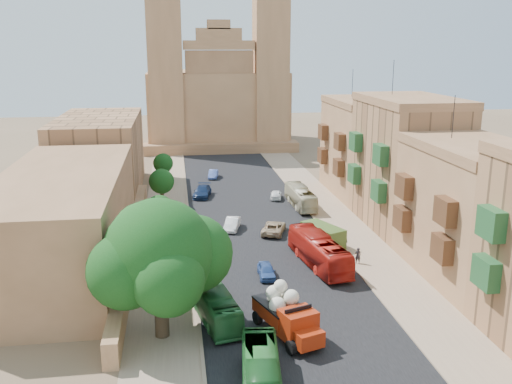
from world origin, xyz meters
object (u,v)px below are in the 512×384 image
object	(u,v)px
car_cream	(274,228)
pedestrian_c	(344,241)
car_blue_a	(266,271)
pedestrian_a	(358,256)
street_tree_d	(163,164)
bus_green_north	(213,302)
church	(217,96)
bus_green_south	(261,380)
bus_cream_east	(301,197)
street_tree_a	(156,254)
car_white_b	(276,195)
olive_pickup	(323,235)
car_white_a	(232,224)
car_blue_b	(213,174)
car_dkblue	(202,191)
street_tree_b	(159,210)
red_truck	(287,313)
street_tree_c	(162,182)
ficus_tree	(160,257)
bus_red_east	(319,251)

from	to	relation	value
car_cream	pedestrian_c	world-z (taller)	pedestrian_c
car_blue_a	pedestrian_a	world-z (taller)	pedestrian_a
street_tree_d	pedestrian_a	distance (m)	37.64
bus_green_north	pedestrian_c	distance (m)	18.36
car_blue_a	pedestrian_a	bearing A→B (deg)	14.25
church	car_blue_a	distance (m)	66.34
bus_green_south	bus_cream_east	bearing A→B (deg)	80.88
street_tree_a	bus_green_north	size ratio (longest dim) A/B	0.51
street_tree_a	bus_cream_east	distance (m)	27.21
bus_green_south	car_white_b	size ratio (longest dim) A/B	2.63
olive_pickup	car_white_a	bearing A→B (deg)	144.29
street_tree_d	car_blue_a	distance (m)	36.32
street_tree_a	bus_cream_east	xyz separation A→B (m)	(16.50, 21.58, -1.69)
car_blue_b	car_dkblue	bearing A→B (deg)	-92.06
street_tree_d	pedestrian_a	xyz separation A→B (m)	(17.58, -33.22, -2.11)
olive_pickup	bus_green_south	xyz separation A→B (m)	(-9.72, -24.03, 0.27)
car_white_a	pedestrian_c	distance (m)	12.41
street_tree_a	pedestrian_c	distance (m)	18.85
street_tree_b	car_cream	distance (m)	11.84
street_tree_d	bus_green_north	world-z (taller)	street_tree_d
olive_pickup	car_blue_b	distance (m)	31.56
red_truck	olive_pickup	size ratio (longest dim) A/B	1.28
street_tree_d	red_truck	xyz separation A→B (m)	(8.82, -45.07, -1.26)
street_tree_b	car_dkblue	bearing A→B (deg)	72.53
street_tree_c	ficus_tree	bearing A→B (deg)	-88.95
bus_green_south	car_cream	distance (m)	28.69
car_white_a	car_blue_b	xyz separation A→B (m)	(-0.30, 24.42, -0.04)
church	olive_pickup	bearing A→B (deg)	-84.43
car_blue_a	bus_cream_east	bearing A→B (deg)	71.83
street_tree_d	car_blue_b	distance (m)	7.86
ficus_tree	street_tree_a	bearing A→B (deg)	94.18
church	car_cream	distance (m)	55.26
car_cream	bus_red_east	bearing A→B (deg)	123.72
car_cream	car_blue_a	bearing A→B (deg)	96.27
red_truck	car_blue_a	bearing A→B (deg)	88.94
bus_cream_east	car_blue_b	xyz separation A→B (m)	(-9.36, 16.79, -0.62)
car_blue_b	bus_cream_east	bearing A→B (deg)	-51.38
bus_cream_east	pedestrian_a	size ratio (longest dim) A/B	5.86
car_dkblue	pedestrian_a	world-z (taller)	pedestrian_a
olive_pickup	pedestrian_a	distance (m)	5.54
ficus_tree	bus_red_east	bearing A→B (deg)	38.68
ficus_tree	car_white_b	distance (m)	36.52
street_tree_d	car_white_b	distance (m)	17.80
car_dkblue	street_tree_c	bearing A→B (deg)	-130.62
olive_pickup	bus_cream_east	distance (m)	13.60
bus_red_east	car_cream	xyz separation A→B (m)	(-2.40, 9.35, -0.75)
ficus_tree	pedestrian_c	distance (m)	22.90
bus_red_east	car_white_a	xyz separation A→B (m)	(-6.55, 11.20, -0.75)
church	ficus_tree	size ratio (longest dim) A/B	3.82
olive_pickup	bus_cream_east	xyz separation A→B (m)	(0.78, 13.58, 0.26)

